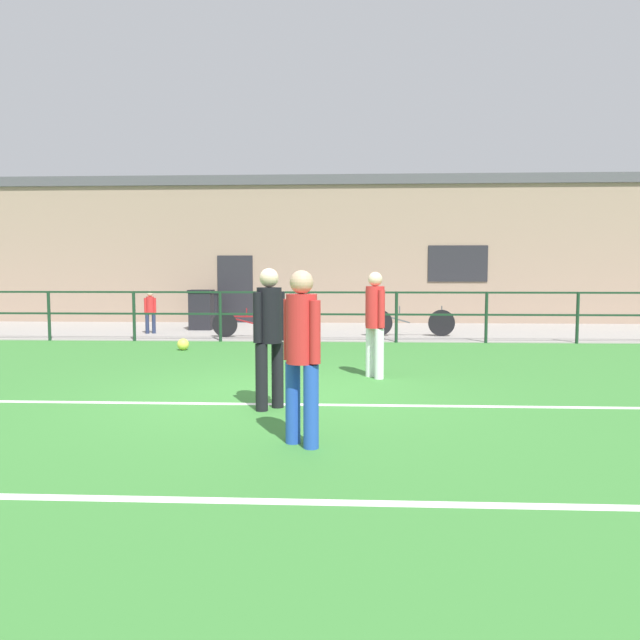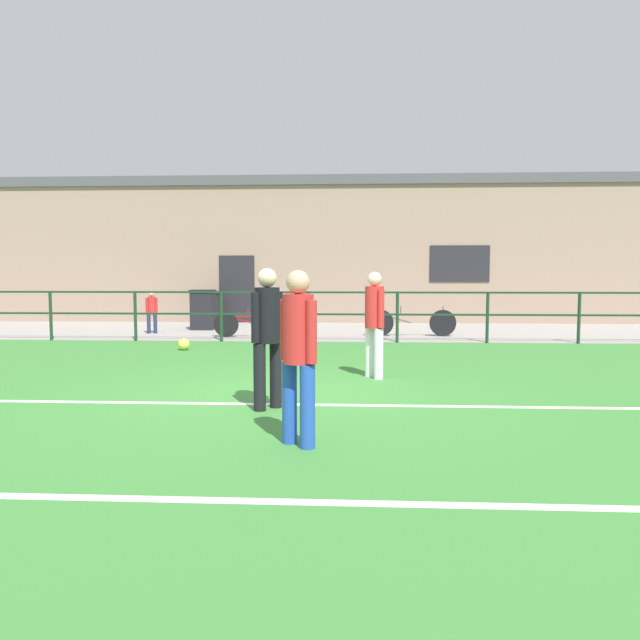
% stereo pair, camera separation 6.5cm
% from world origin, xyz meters
% --- Properties ---
extents(ground, '(60.00, 44.00, 0.04)m').
position_xyz_m(ground, '(0.00, 0.00, -0.02)').
color(ground, '#387A33').
extents(field_line_touchline, '(36.00, 0.11, 0.00)m').
position_xyz_m(field_line_touchline, '(0.00, -0.46, 0.00)').
color(field_line_touchline, white).
rests_on(field_line_touchline, ground).
extents(field_line_hash, '(36.00, 0.11, 0.00)m').
position_xyz_m(field_line_hash, '(0.00, -3.49, 0.00)').
color(field_line_hash, white).
rests_on(field_line_hash, ground).
extents(pavement_strip, '(48.00, 5.00, 0.02)m').
position_xyz_m(pavement_strip, '(0.00, 8.50, 0.01)').
color(pavement_strip, gray).
rests_on(pavement_strip, ground).
extents(perimeter_fence, '(36.07, 0.07, 1.15)m').
position_xyz_m(perimeter_fence, '(0.00, 6.00, 0.75)').
color(perimeter_fence, '#193823').
rests_on(perimeter_fence, ground).
extents(clubhouse_facade, '(28.00, 2.56, 4.55)m').
position_xyz_m(clubhouse_facade, '(0.00, 12.20, 2.28)').
color(clubhouse_facade, gray).
rests_on(clubhouse_facade, ground).
extents(player_goalkeeper, '(0.33, 0.36, 1.62)m').
position_xyz_m(player_goalkeeper, '(0.02, -0.70, 0.92)').
color(player_goalkeeper, black).
rests_on(player_goalkeeper, ground).
extents(player_striker, '(0.35, 0.32, 1.60)m').
position_xyz_m(player_striker, '(0.50, -2.14, 0.91)').
color(player_striker, blue).
rests_on(player_striker, ground).
extents(player_winger, '(0.28, 0.38, 1.58)m').
position_xyz_m(player_winger, '(1.32, 1.43, 0.90)').
color(player_winger, white).
rests_on(player_winger, ground).
extents(soccer_ball_match, '(0.24, 0.24, 0.24)m').
position_xyz_m(soccer_ball_match, '(-2.43, 4.44, 0.12)').
color(soccer_ball_match, '#E5E04C').
rests_on(soccer_ball_match, ground).
extents(spectator_child, '(0.28, 0.19, 1.09)m').
position_xyz_m(spectator_child, '(-4.13, 7.51, 0.64)').
color(spectator_child, '#232D4C').
rests_on(spectator_child, pavement_strip).
extents(bicycle_parked_0, '(2.24, 0.04, 0.71)m').
position_xyz_m(bicycle_parked_0, '(-1.25, 6.77, 0.34)').
color(bicycle_parked_0, black).
rests_on(bicycle_parked_0, pavement_strip).
extents(bicycle_parked_1, '(2.17, 0.04, 0.74)m').
position_xyz_m(bicycle_parked_1, '(2.43, 7.20, 0.36)').
color(bicycle_parked_1, black).
rests_on(bicycle_parked_1, pavement_strip).
extents(trash_bin_0, '(0.64, 0.54, 1.09)m').
position_xyz_m(trash_bin_0, '(-3.08, 8.60, 0.57)').
color(trash_bin_0, black).
rests_on(trash_bin_0, pavement_strip).
extents(trash_bin_1, '(0.61, 0.52, 0.99)m').
position_xyz_m(trash_bin_1, '(-3.28, 10.37, 0.52)').
color(trash_bin_1, black).
rests_on(trash_bin_1, pavement_strip).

